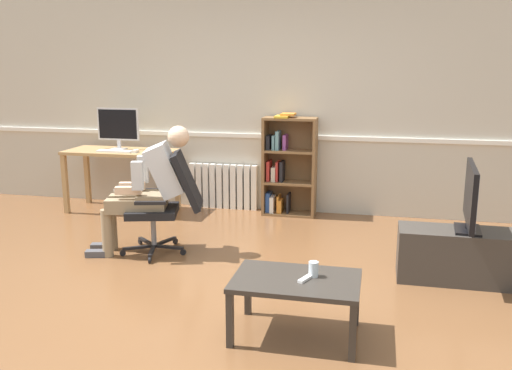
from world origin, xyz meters
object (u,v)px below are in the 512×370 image
at_px(computer_desk, 121,159).
at_px(office_chair, 168,199).
at_px(imac_monitor, 118,126).
at_px(keyboard, 115,151).
at_px(bookshelf, 286,168).
at_px(coffee_table, 296,286).
at_px(drinking_glass, 313,269).
at_px(tv_screen, 471,197).
at_px(spare_remote, 306,278).
at_px(person_seated, 149,186).
at_px(radiator, 223,186).
at_px(tv_stand, 465,256).
at_px(computer_mouse, 135,151).

bearing_deg(computer_desk, office_chair, -49.36).
distance_m(computer_desk, imac_monitor, 0.41).
xyz_separation_m(keyboard, bookshelf, (1.99, 0.43, -0.20)).
relative_size(coffee_table, drinking_glass, 8.13).
bearing_deg(imac_monitor, tv_screen, -21.80).
distance_m(keyboard, spare_remote, 3.69).
height_order(imac_monitor, coffee_table, imac_monitor).
xyz_separation_m(imac_monitor, office_chair, (1.19, -1.40, -0.52)).
relative_size(person_seated, spare_remote, 8.14).
bearing_deg(computer_desk, bookshelf, 8.36).
distance_m(keyboard, radiator, 1.38).
relative_size(person_seated, tv_screen, 1.51).
relative_size(office_chair, tv_stand, 0.90).
height_order(tv_stand, coffee_table, tv_stand).
bearing_deg(radiator, person_seated, -97.07).
bearing_deg(imac_monitor, keyboard, -76.65).
bearing_deg(drinking_glass, keyboard, 136.91).
distance_m(computer_mouse, office_chair, 1.51).
height_order(keyboard, tv_screen, tv_screen).
xyz_separation_m(bookshelf, drinking_glass, (0.68, -2.93, -0.11)).
distance_m(imac_monitor, computer_mouse, 0.45).
height_order(imac_monitor, drinking_glass, imac_monitor).
distance_m(tv_stand, tv_screen, 0.50).
relative_size(keyboard, tv_screen, 0.54).
relative_size(computer_desk, drinking_glass, 12.95).
bearing_deg(office_chair, spare_remote, 32.07).
bearing_deg(keyboard, computer_mouse, 4.53).
distance_m(keyboard, tv_screen, 4.02).
bearing_deg(keyboard, tv_stand, -19.20).
xyz_separation_m(computer_mouse, coffee_table, (2.31, -2.58, -0.42)).
relative_size(computer_mouse, drinking_glass, 0.98).
xyz_separation_m(imac_monitor, tv_stand, (3.85, -1.54, -0.83)).
height_order(radiator, tv_stand, radiator).
bearing_deg(tv_stand, keyboard, 160.80).
bearing_deg(keyboard, computer_desk, 89.02).
relative_size(imac_monitor, office_chair, 0.55).
xyz_separation_m(office_chair, drinking_glass, (1.54, -1.32, -0.07)).
relative_size(computer_desk, imac_monitor, 2.46).
bearing_deg(coffee_table, spare_remote, -7.68).
relative_size(drinking_glass, spare_remote, 0.68).
bearing_deg(bookshelf, drinking_glass, -76.95).
distance_m(keyboard, drinking_glass, 3.67).
bearing_deg(tv_stand, office_chair, 176.92).
xyz_separation_m(keyboard, person_seated, (0.96, -1.22, -0.11)).
relative_size(tv_screen, coffee_table, 0.97).
height_order(office_chair, spare_remote, office_chair).
distance_m(bookshelf, tv_stand, 2.54).
xyz_separation_m(office_chair, spare_remote, (1.50, -1.39, -0.11)).
height_order(bookshelf, radiator, bookshelf).
height_order(office_chair, tv_stand, office_chair).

